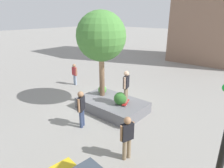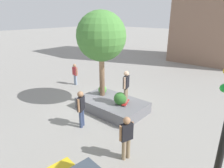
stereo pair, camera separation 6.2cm
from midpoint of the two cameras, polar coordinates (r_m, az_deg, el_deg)
The scene contains 10 objects.
ground_plane at distance 10.94m, azimuth -2.30°, elevation -6.47°, with size 120.00×120.00×0.00m, color gray.
planter_ledge at distance 10.41m, azimuth -0.17°, elevation -6.14°, with size 3.49×2.17×0.56m, color slate.
plaza_tree at distance 10.14m, azimuth -3.35°, elevation 13.60°, with size 2.54×2.54×4.48m.
boxwood_shrub at distance 9.72m, azimuth 2.20°, elevation -4.23°, with size 0.63×0.63×0.63m, color #2D6628.
hedge_clump at distance 11.06m, azimuth -2.99°, elevation -1.64°, with size 0.48×0.48×0.48m, color #4C8C3D.
skateboard at distance 9.92m, azimuth 3.82°, elevation -5.39°, with size 0.50×0.82×0.07m.
skateboarder at distance 9.55m, azimuth 3.95°, elevation -0.17°, with size 0.31×0.53×1.63m.
bystander_watching at distance 6.86m, azimuth 4.15°, elevation -14.66°, with size 0.32×0.53×1.65m.
passerby_with_bag at distance 8.75m, azimuth -9.14°, elevation -6.55°, with size 0.37×0.53×1.71m.
pedestrian_crossing at distance 14.18m, azimuth -10.97°, elevation 3.19°, with size 0.52×0.24×1.53m.
Camera 1 is at (-6.69, 7.19, 4.81)m, focal length 31.40 mm.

